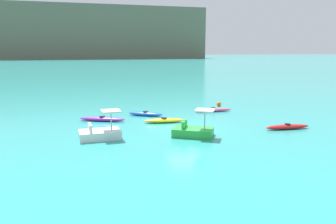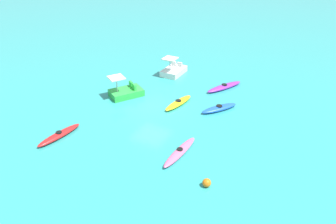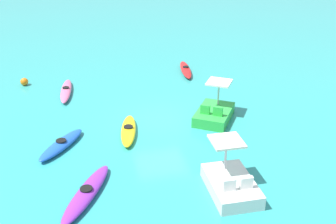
# 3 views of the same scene
# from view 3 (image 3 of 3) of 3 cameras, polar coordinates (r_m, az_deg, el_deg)

# --- Properties ---
(ground_plane) EXTENTS (600.00, 600.00, 0.00)m
(ground_plane) POSITION_cam_3_polar(r_m,az_deg,el_deg) (19.08, -1.13, -1.02)
(ground_plane) COLOR teal
(kayak_yellow) EXTENTS (3.00, 1.13, 0.37)m
(kayak_yellow) POSITION_cam_3_polar(r_m,az_deg,el_deg) (17.82, -5.67, -2.62)
(kayak_yellow) COLOR yellow
(kayak_yellow) RESTS_ON ground_plane
(kayak_pink) EXTENTS (3.36, 0.76, 0.37)m
(kayak_pink) POSITION_cam_3_polar(r_m,az_deg,el_deg) (22.58, -14.35, 2.97)
(kayak_pink) COLOR pink
(kayak_pink) RESTS_ON ground_plane
(kayak_purple) EXTENTS (3.39, 2.17, 0.37)m
(kayak_purple) POSITION_cam_3_polar(r_m,az_deg,el_deg) (14.19, -11.54, -11.27)
(kayak_purple) COLOR purple
(kayak_purple) RESTS_ON ground_plane
(kayak_blue) EXTENTS (2.72, 2.16, 0.37)m
(kayak_blue) POSITION_cam_3_polar(r_m,az_deg,el_deg) (17.23, -14.96, -4.49)
(kayak_blue) COLOR blue
(kayak_blue) RESTS_ON ground_plane
(kayak_red) EXTENTS (3.17, 0.96, 0.37)m
(kayak_red) POSITION_cam_3_polar(r_m,az_deg,el_deg) (25.11, 2.53, 6.07)
(kayak_red) COLOR red
(kayak_red) RESTS_ON ground_plane
(pedal_boat_green) EXTENTS (2.83, 2.56, 1.68)m
(pedal_boat_green) POSITION_cam_3_polar(r_m,az_deg,el_deg) (19.06, 6.61, -0.11)
(pedal_boat_green) COLOR green
(pedal_boat_green) RESTS_ON ground_plane
(pedal_boat_white) EXTENTS (2.46, 1.52, 1.68)m
(pedal_boat_white) POSITION_cam_3_polar(r_m,az_deg,el_deg) (14.24, 8.97, -10.03)
(pedal_boat_white) COLOR white
(pedal_boat_white) RESTS_ON ground_plane
(buoy_orange) EXTENTS (0.44, 0.44, 0.44)m
(buoy_orange) POSITION_cam_3_polar(r_m,az_deg,el_deg) (24.42, -19.83, 4.09)
(buoy_orange) COLOR orange
(buoy_orange) RESTS_ON ground_plane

